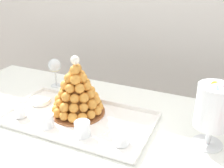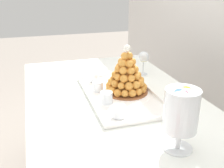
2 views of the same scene
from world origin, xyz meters
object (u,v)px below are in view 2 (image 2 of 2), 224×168
(dessert_cup_centre, at_px, (107,98))
(dessert_cup_mid_right, at_px, (119,112))
(croquembouche, at_px, (126,75))
(dessert_cup_left, at_px, (94,78))
(dessert_cup_mid_left, at_px, (98,87))
(creme_brulee_ramekin, at_px, (116,77))
(wine_glass, at_px, (144,58))
(macaron_goblet, at_px, (181,111))
(serving_tray, at_px, (120,95))

(dessert_cup_centre, height_order, dessert_cup_mid_right, dessert_cup_centre)
(croquembouche, xyz_separation_m, dessert_cup_left, (-0.21, -0.13, -0.08))
(croquembouche, bearing_deg, dessert_cup_mid_left, -111.44)
(dessert_cup_mid_left, bearing_deg, dessert_cup_left, 173.90)
(croquembouche, relative_size, creme_brulee_ramekin, 2.73)
(croquembouche, distance_m, dessert_cup_left, 0.26)
(dessert_cup_centre, bearing_deg, creme_brulee_ramekin, 154.52)
(dessert_cup_left, distance_m, dessert_cup_mid_left, 0.15)
(dessert_cup_mid_right, xyz_separation_m, wine_glass, (-0.52, 0.34, 0.08))
(dessert_cup_left, height_order, macaron_goblet, macaron_goblet)
(serving_tray, xyz_separation_m, dessert_cup_centre, (0.08, -0.10, 0.03))
(serving_tray, bearing_deg, dessert_cup_left, -159.84)
(wine_glass, bearing_deg, macaron_goblet, -14.24)
(croquembouche, distance_m, wine_glass, 0.34)
(serving_tray, height_order, creme_brulee_ramekin, creme_brulee_ramekin)
(dessert_cup_mid_right, height_order, macaron_goblet, macaron_goblet)
(dessert_cup_mid_left, distance_m, wine_glass, 0.42)
(dessert_cup_mid_left, height_order, wine_glass, wine_glass)
(dessert_cup_left, distance_m, macaron_goblet, 0.78)
(dessert_cup_centre, bearing_deg, dessert_cup_mid_right, 5.11)
(croquembouche, bearing_deg, wine_glass, 141.12)
(serving_tray, distance_m, wine_glass, 0.40)
(dessert_cup_mid_left, height_order, dessert_cup_mid_right, dessert_cup_mid_left)
(croquembouche, xyz_separation_m, macaron_goblet, (0.55, 0.01, 0.05))
(croquembouche, height_order, macaron_goblet, croquembouche)
(croquembouche, height_order, dessert_cup_left, croquembouche)
(serving_tray, distance_m, dessert_cup_mid_right, 0.25)
(serving_tray, distance_m, dessert_cup_centre, 0.13)
(dessert_cup_mid_left, distance_m, macaron_goblet, 0.63)
(dessert_cup_centre, xyz_separation_m, macaron_goblet, (0.44, 0.15, 0.12))
(croquembouche, xyz_separation_m, creme_brulee_ramekin, (-0.21, 0.01, -0.09))
(croquembouche, relative_size, wine_glass, 1.70)
(dessert_cup_mid_left, xyz_separation_m, creme_brulee_ramekin, (-0.15, 0.15, -0.01))
(dessert_cup_left, bearing_deg, creme_brulee_ramekin, 91.25)
(serving_tray, xyz_separation_m, croquembouche, (-0.03, 0.04, 0.10))
(dessert_cup_mid_right, bearing_deg, dessert_cup_centre, -174.89)
(croquembouche, bearing_deg, creme_brulee_ramekin, 177.67)
(macaron_goblet, bearing_deg, dessert_cup_centre, -161.41)
(dessert_cup_left, bearing_deg, dessert_cup_mid_right, 0.21)
(dessert_cup_centre, bearing_deg, dessert_cup_left, 177.82)
(dessert_cup_left, distance_m, dessert_cup_centre, 0.31)
(serving_tray, relative_size, dessert_cup_mid_right, 10.03)
(dessert_cup_mid_right, relative_size, creme_brulee_ramekin, 0.65)
(dessert_cup_mid_left, height_order, dessert_cup_centre, dessert_cup_centre)
(dessert_cup_centre, relative_size, dessert_cup_mid_right, 0.97)
(dessert_cup_mid_right, relative_size, macaron_goblet, 0.25)
(serving_tray, bearing_deg, creme_brulee_ramekin, 167.60)
(dessert_cup_left, bearing_deg, wine_glass, 99.04)
(croquembouche, height_order, creme_brulee_ramekin, croquembouche)
(dessert_cup_mid_left, relative_size, dessert_cup_centre, 0.97)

